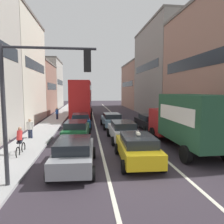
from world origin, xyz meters
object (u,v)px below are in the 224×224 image
Objects in this scene: sedan_left_lane_front at (74,153)px; sedan_centre_lane_second at (123,130)px; removalist_box_truck at (187,120)px; pedestrian_near_kerb at (57,113)px; traffic_light_pole at (37,90)px; cyclist_on_sidewalk at (20,142)px; bus_mid_queue_primary at (82,98)px; sedan_left_lane_third at (80,120)px; pedestrian_mid_sidewalk at (30,128)px; taxi_centre_lane_front at (137,148)px; hatchback_centre_lane_third at (112,120)px; wagon_left_lane_second at (77,130)px; sedan_right_lane_behind_truck at (149,122)px.

sedan_left_lane_front is 6.35m from sedan_centre_lane_second.
pedestrian_near_kerb is at bearing 34.03° from removalist_box_truck.
removalist_box_truck is at bearing 26.75° from traffic_light_pole.
sedan_left_lane_front is 4.03m from cyclist_on_sidewalk.
traffic_light_pole is at bearing 178.90° from bus_mid_queue_primary.
sedan_left_lane_front is 19.49m from bus_mid_queue_primary.
pedestrian_near_kerb is (-6.55, 11.75, 0.15)m from sedan_centre_lane_second.
pedestrian_mid_sidewalk reaches higher than sedan_left_lane_third.
sedan_centre_lane_second is at bearing -65.88° from cyclist_on_sidewalk.
taxi_centre_lane_front is at bearing 142.49° from pedestrian_near_kerb.
taxi_centre_lane_front is at bearing 178.75° from hatchback_centre_lane_third.
sedan_centre_lane_second is 2.60× the size of pedestrian_near_kerb.
removalist_box_truck is 4.27m from taxi_centre_lane_front.
removalist_box_truck is at bearing 77.50° from pedestrian_mid_sidewalk.
sedan_centre_lane_second is 0.99× the size of hatchback_centre_lane_third.
wagon_left_lane_second is 3.61m from pedestrian_mid_sidewalk.
hatchback_centre_lane_third is 9.09m from bus_mid_queue_primary.
pedestrian_mid_sidewalk is (-3.69, -12.93, -1.88)m from bus_mid_queue_primary.
cyclist_on_sidewalk is at bearing 114.02° from sedan_centre_lane_second.
cyclist_on_sidewalk is at bearing 116.20° from traffic_light_pole.
traffic_light_pole reaches higher than hatchback_centre_lane_third.
wagon_left_lane_second is at bearing 34.03° from taxi_centre_lane_front.
cyclist_on_sidewalk is at bearing 89.50° from removalist_box_truck.
hatchback_centre_lane_third is 8.79m from pedestrian_near_kerb.
wagon_left_lane_second is (-3.44, 5.51, -0.00)m from taxi_centre_lane_front.
removalist_box_truck reaches higher than sedan_left_lane_third.
sedan_right_lane_behind_truck is (6.67, 9.29, 0.00)m from sedan_left_lane_front.
bus_mid_queue_primary is at bearing 19.78° from hatchback_centre_lane_third.
taxi_centre_lane_front and pedestrian_mid_sidewalk have the same top height.
removalist_box_truck reaches higher than cyclist_on_sidewalk.
sedan_left_lane_third is at bearing 149.10° from pedestrian_near_kerb.
sedan_right_lane_behind_truck is (-0.27, 6.91, -1.18)m from removalist_box_truck.
hatchback_centre_lane_third is 0.99× the size of sedan_right_lane_behind_truck.
removalist_box_truck is at bearing -155.61° from bus_mid_queue_primary.
sedan_left_lane_front and sedan_centre_lane_second have the same top height.
cyclist_on_sidewalk is 1.04× the size of pedestrian_mid_sidewalk.
traffic_light_pole is at bearing 116.31° from removalist_box_truck.
sedan_centre_lane_second is at bearing 1.20° from taxi_centre_lane_front.
sedan_left_lane_front is 1.00× the size of sedan_left_lane_third.
removalist_box_truck reaches higher than pedestrian_near_kerb.
traffic_light_pole is 19.20m from pedestrian_near_kerb.
bus_mid_queue_primary is at bearing 2.65° from sedan_left_lane_front.
pedestrian_near_kerb is (-9.88, 7.86, 0.15)m from sedan_right_lane_behind_truck.
hatchback_centre_lane_third is 2.51× the size of cyclist_on_sidewalk.
sedan_left_lane_front and wagon_left_lane_second have the same top height.
removalist_box_truck is 1.77× the size of taxi_centre_lane_front.
removalist_box_truck is at bearing 179.43° from sedan_right_lane_behind_truck.
pedestrian_mid_sidewalk is at bearing 81.01° from sedan_centre_lane_second.
pedestrian_mid_sidewalk is at bearing 68.69° from removalist_box_truck.
pedestrian_mid_sidewalk is at bearing 122.29° from hatchback_centre_lane_third.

